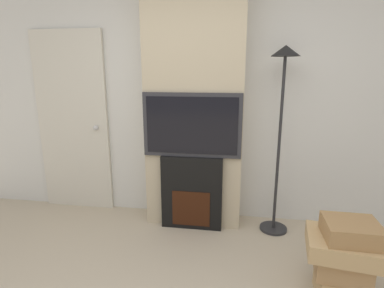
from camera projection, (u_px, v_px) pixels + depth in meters
wall_back at (197, 99)px, 3.29m from camera, size 6.00×0.06×2.70m
chimney_breast at (194, 100)px, 3.11m from camera, size 1.01×0.32×2.70m
fireplace at (192, 192)px, 3.18m from camera, size 0.64×0.15×0.79m
television at (192, 125)px, 3.00m from camera, size 1.00×0.07×0.65m
floor_lamp at (282, 102)px, 2.88m from camera, size 0.28×0.28×1.88m
box_stack at (343, 255)px, 2.19m from camera, size 0.52×0.47×0.60m
entry_door at (73, 123)px, 3.53m from camera, size 0.86×0.09×2.10m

